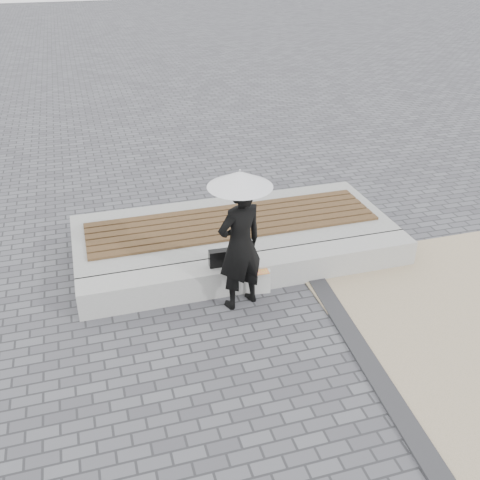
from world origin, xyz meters
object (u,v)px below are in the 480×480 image
object	(u,v)px
handbag	(221,258)
woman	(240,245)
canvas_tote	(258,281)
parasol	(240,179)
seating_ledge	(255,271)

from	to	relation	value
handbag	woman	bearing A→B (deg)	-66.65
woman	handbag	xyz separation A→B (m)	(-0.15, 0.41, -0.40)
woman	canvas_tote	distance (m)	0.83
woman	parasol	distance (m)	0.93
seating_ledge	woman	distance (m)	0.91
seating_ledge	parasol	bearing A→B (deg)	-130.16
seating_ledge	handbag	world-z (taller)	handbag
parasol	woman	bearing A→B (deg)	0.00
woman	parasol	bearing A→B (deg)	-19.38
woman	canvas_tote	size ratio (longest dim) A/B	5.06
handbag	canvas_tote	world-z (taller)	handbag
canvas_tote	handbag	bearing A→B (deg)	165.17
seating_ledge	parasol	world-z (taller)	parasol
seating_ledge	woman	size ratio (longest dim) A/B	2.71
canvas_tote	seating_ledge	bearing A→B (deg)	89.13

